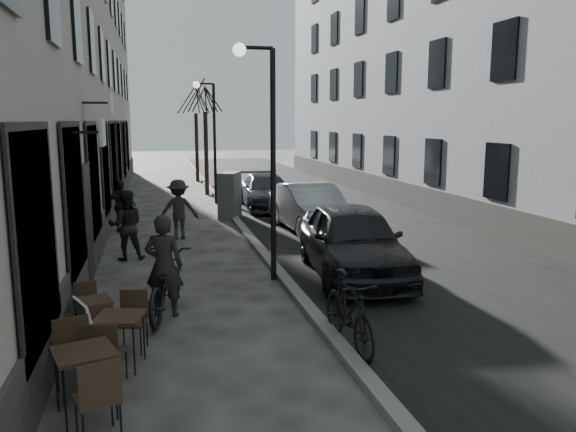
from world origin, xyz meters
name	(u,v)px	position (x,y,z in m)	size (l,w,h in m)	color
ground	(376,415)	(0.00, 0.00, 0.00)	(120.00, 120.00, 0.00)	#363431
road	(315,207)	(3.85, 16.00, 0.00)	(7.30, 60.00, 0.00)	black
kerb	(227,209)	(0.20, 16.00, 0.06)	(0.25, 60.00, 0.12)	slate
building_right	(443,11)	(9.50, 16.50, 8.00)	(4.00, 35.00, 16.00)	gray
streetlamp_near	(265,137)	(-0.17, 6.00, 3.16)	(0.90, 0.28, 5.09)	black
streetlamp_far	(210,129)	(-0.17, 18.00, 3.16)	(0.90, 0.28, 5.09)	black
tree_near	(205,95)	(-0.10, 21.00, 4.66)	(2.40, 2.40, 5.70)	black
tree_far	(195,100)	(-0.10, 27.00, 4.66)	(2.40, 2.40, 5.70)	black
bistro_set_a	(85,376)	(-3.39, 0.79, 0.51)	(0.95, 1.72, 0.98)	#301F15
bistro_set_b	(120,336)	(-3.06, 2.10, 0.47)	(0.78, 1.61, 0.92)	#301F15
bistro_set_c	(93,316)	(-3.55, 3.22, 0.42)	(0.73, 1.43, 0.82)	#301F15
sign_board	(91,342)	(-3.46, 2.09, 0.42)	(0.57, 0.68, 1.05)	black
utility_cabinet	(230,195)	(0.10, 14.18, 0.83)	(0.61, 1.11, 1.67)	#59595B
bicycle	(165,285)	(-2.40, 4.17, 0.57)	(0.76, 2.18, 1.15)	black
cyclist_rider	(164,266)	(-2.40, 4.17, 0.94)	(0.68, 0.45, 1.88)	black
pedestrian_near	(126,225)	(-3.26, 8.63, 0.90)	(0.87, 0.68, 1.79)	black
pedestrian_mid	(179,209)	(-1.85, 10.93, 0.89)	(1.15, 0.66, 1.79)	black
pedestrian_far	(121,206)	(-3.60, 12.54, 0.83)	(0.97, 0.40, 1.66)	black
car_near	(353,240)	(1.81, 5.90, 0.82)	(1.95, 4.84, 1.65)	black
car_mid	(311,208)	(2.30, 11.12, 0.76)	(1.60, 4.59, 1.51)	gray
car_far	(266,191)	(1.85, 16.24, 0.68)	(1.89, 4.66, 1.35)	#32333B
moped	(349,312)	(0.35, 2.00, 0.59)	(0.55, 1.96, 1.18)	black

